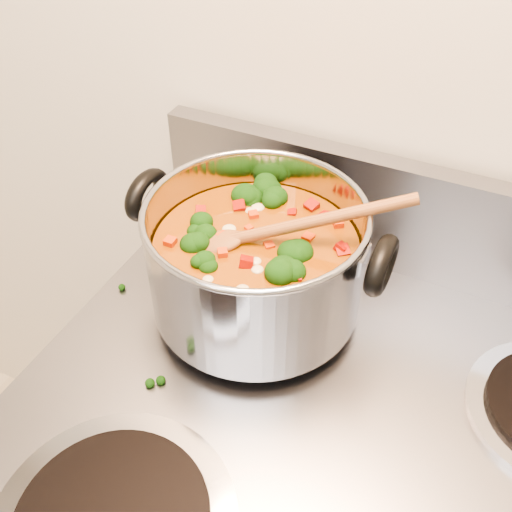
# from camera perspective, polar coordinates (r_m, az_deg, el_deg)

# --- Properties ---
(stockpot) EXTENTS (0.31, 0.26, 0.16)m
(stockpot) POSITION_cam_1_polar(r_m,az_deg,el_deg) (0.67, -0.03, -0.46)
(stockpot) COLOR #A3A3AB
(stockpot) RESTS_ON electric_range
(wooden_spoon) EXTENTS (0.24, 0.13, 0.09)m
(wooden_spoon) POSITION_cam_1_polar(r_m,az_deg,el_deg) (0.65, 1.02, 2.40)
(wooden_spoon) COLOR brown
(wooden_spoon) RESTS_ON stockpot
(cooktop_crumbs) EXTENTS (0.16, 0.20, 0.01)m
(cooktop_crumbs) POSITION_cam_1_polar(r_m,az_deg,el_deg) (0.82, -7.18, 0.94)
(cooktop_crumbs) COLOR black
(cooktop_crumbs) RESTS_ON electric_range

